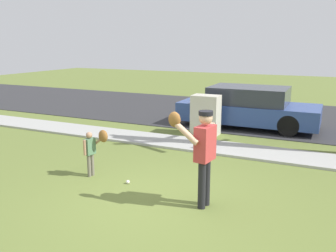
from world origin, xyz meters
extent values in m
plane|color=olive|center=(0.00, 3.50, 0.00)|extent=(48.00, 48.00, 0.00)
cube|color=#A3A39E|center=(0.00, 3.60, 0.03)|extent=(36.00, 1.20, 0.06)
cube|color=#2D2D30|center=(0.00, 8.60, 0.01)|extent=(36.00, 6.80, 0.02)
cylinder|color=black|center=(0.79, 0.09, 0.42)|extent=(0.13, 0.13, 0.83)
cylinder|color=black|center=(0.81, 0.26, 0.42)|extent=(0.13, 0.13, 0.83)
cube|color=#B73838|center=(0.80, 0.17, 1.13)|extent=(0.28, 0.43, 0.59)
sphere|color=tan|center=(0.80, 0.17, 1.55)|extent=(0.23, 0.23, 0.23)
cylinder|color=black|center=(0.80, 0.17, 1.64)|extent=(0.24, 0.24, 0.07)
cylinder|color=tan|center=(0.52, -0.04, 1.34)|extent=(0.52, 0.17, 0.40)
ellipsoid|color=brown|center=(0.33, -0.01, 1.52)|extent=(0.24, 0.17, 0.26)
cylinder|color=tan|center=(0.83, 0.42, 1.15)|extent=(0.10, 0.10, 0.56)
cylinder|color=#6B6656|center=(-1.84, 0.58, 0.24)|extent=(0.08, 0.08, 0.48)
cylinder|color=#6B6656|center=(-1.85, 0.49, 0.24)|extent=(0.08, 0.08, 0.48)
cube|color=#4C7251|center=(-1.84, 0.53, 0.65)|extent=(0.16, 0.24, 0.34)
sphere|color=#A87A5B|center=(-1.84, 0.53, 0.89)|extent=(0.13, 0.13, 0.13)
cylinder|color=#A87A5B|center=(-1.68, 0.66, 0.77)|extent=(0.30, 0.10, 0.23)
ellipsoid|color=brown|center=(-1.57, 0.64, 0.88)|extent=(0.24, 0.17, 0.26)
cylinder|color=#A87A5B|center=(-1.86, 0.39, 0.66)|extent=(0.06, 0.06, 0.32)
sphere|color=white|center=(-0.91, 0.49, 0.04)|extent=(0.07, 0.07, 0.07)
cube|color=beige|center=(-0.82, 4.90, 0.61)|extent=(0.82, 0.54, 1.22)
cube|color=#2D478C|center=(0.12, 6.48, 0.50)|extent=(4.50, 1.80, 0.60)
cube|color=#2D333D|center=(0.12, 6.48, 1.07)|extent=(2.48, 1.66, 0.55)
cylinder|color=black|center=(-1.27, 5.69, 0.34)|extent=(0.64, 0.22, 0.64)
cylinder|color=black|center=(-1.27, 7.27, 0.34)|extent=(0.64, 0.22, 0.64)
cylinder|color=black|center=(1.52, 5.69, 0.34)|extent=(0.64, 0.22, 0.64)
cylinder|color=black|center=(1.52, 7.27, 0.34)|extent=(0.64, 0.22, 0.64)
camera|label=1|loc=(2.64, -5.24, 2.74)|focal=38.21mm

